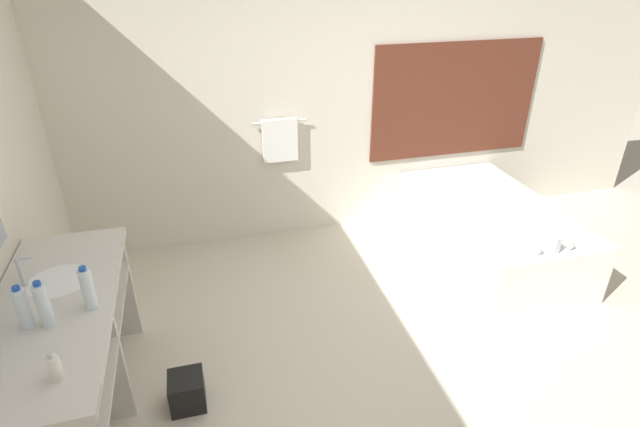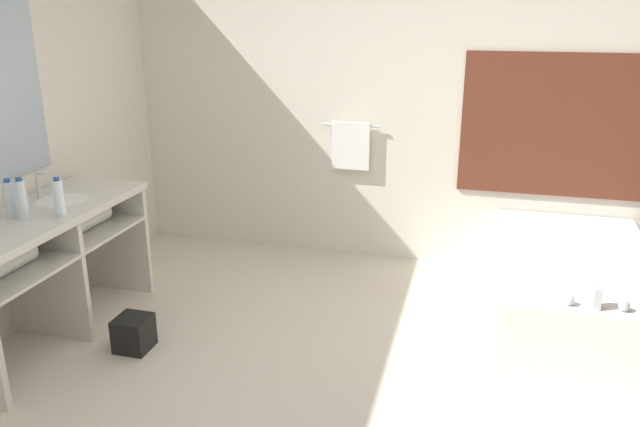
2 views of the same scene
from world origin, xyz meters
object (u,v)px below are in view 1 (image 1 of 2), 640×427
water_bottle_3 (23,308)px  waste_bin (187,391)px  bathtub (490,228)px  water_bottle_1 (88,288)px  soap_dispenser (55,367)px  water_bottle_2 (44,305)px

water_bottle_3 → waste_bin: 1.11m
bathtub → waste_bin: bathtub is taller
water_bottle_1 → soap_dispenser: (-0.08, -0.48, -0.05)m
bathtub → water_bottle_1: (-3.11, -1.10, 0.71)m
soap_dispenser → waste_bin: size_ratio=0.69×
bathtub → water_bottle_2: bearing=-160.0°
soap_dispenser → water_bottle_2: bearing=105.2°
water_bottle_1 → waste_bin: 0.96m
water_bottle_1 → waste_bin: (0.38, 0.04, -0.88)m
water_bottle_2 → waste_bin: 1.06m
water_bottle_3 → bathtub: bearing=19.3°
water_bottle_1 → waste_bin: bearing=6.6°
bathtub → water_bottle_3: bearing=-160.7°
water_bottle_1 → bathtub: bearing=19.5°
water_bottle_2 → water_bottle_3: 0.10m
bathtub → water_bottle_2: water_bottle_2 is taller
waste_bin → water_bottle_3: bearing=-169.3°
water_bottle_1 → soap_dispenser: bearing=-99.2°
water_bottle_3 → soap_dispenser: size_ratio=1.58×
bathtub → water_bottle_3: (-3.39, -1.18, 0.71)m
bathtub → waste_bin: bearing=-158.8°
bathtub → waste_bin: size_ratio=8.09×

